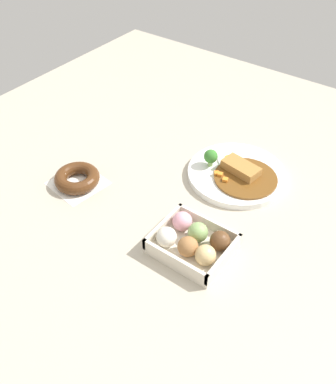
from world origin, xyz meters
name	(u,v)px	position (x,y,z in m)	size (l,w,h in m)	color
ground_plane	(176,190)	(0.00, 0.00, 0.00)	(1.60, 1.60, 0.00)	#B2A893
curry_plate	(237,173)	(0.10, 0.14, 0.01)	(0.27, 0.27, 0.07)	white
donut_box	(193,242)	(0.15, -0.15, 0.03)	(0.18, 0.15, 0.06)	beige
chocolate_ring_donut	(77,178)	(-0.23, -0.14, 0.02)	(0.15, 0.15, 0.04)	white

